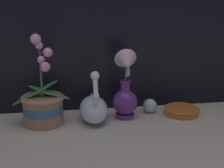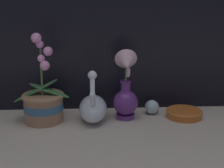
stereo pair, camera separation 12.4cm
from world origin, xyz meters
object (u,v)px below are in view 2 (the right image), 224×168
(swan_figurine, at_px, (93,107))
(glass_sphere, at_px, (152,107))
(orchid_potted_plant, at_px, (43,102))
(amber_dish, at_px, (184,113))
(blue_vase, at_px, (126,92))

(swan_figurine, relative_size, glass_sphere, 3.76)
(orchid_potted_plant, distance_m, amber_dish, 0.58)
(amber_dish, bearing_deg, orchid_potted_plant, -178.63)
(amber_dish, bearing_deg, swan_figurine, -177.89)
(orchid_potted_plant, xyz_separation_m, blue_vase, (0.33, 0.01, 0.04))
(orchid_potted_plant, height_order, glass_sphere, orchid_potted_plant)
(blue_vase, relative_size, glass_sphere, 4.76)
(swan_figurine, bearing_deg, orchid_potted_plant, 179.94)
(glass_sphere, bearing_deg, orchid_potted_plant, -172.41)
(blue_vase, bearing_deg, orchid_potted_plant, -178.25)
(swan_figurine, distance_m, glass_sphere, 0.26)
(orchid_potted_plant, height_order, blue_vase, orchid_potted_plant)
(blue_vase, height_order, glass_sphere, blue_vase)
(swan_figurine, relative_size, amber_dish, 1.52)
(orchid_potted_plant, distance_m, blue_vase, 0.33)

